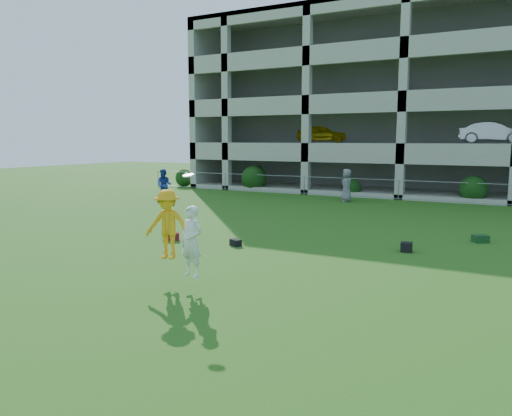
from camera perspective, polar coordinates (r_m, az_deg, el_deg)
The scene contains 11 objects.
ground at distance 12.95m, azimuth -3.23°, elevation -7.99°, with size 100.00×100.00×0.00m, color #235114.
bystander_a at distance 29.25m, azimuth -10.46°, elevation 2.60°, with size 0.89×0.70×1.84m, color #21369B.
bystander_c at distance 28.86m, azimuth 10.31°, elevation 2.57°, with size 0.91×0.60×1.87m, color slate.
bag_red_a at distance 17.83m, azimuth -9.69°, elevation -3.23°, with size 0.55×0.30×0.28m, color #5D1014.
bag_black_b at distance 16.72m, azimuth -2.35°, elevation -3.97°, with size 0.40×0.25×0.22m, color black.
bag_green_c at distance 18.91m, azimuth 24.25°, elevation -3.22°, with size 0.50×0.35×0.26m, color #153918.
crate_d at distance 16.53m, azimuth 16.82°, elevation -4.30°, with size 0.35×0.35×0.30m, color black.
frisbee_contest at distance 12.29m, azimuth -9.42°, elevation -2.31°, with size 1.89×1.00×2.40m.
parking_garage at distance 38.92m, azimuth 19.15°, elevation 11.09°, with size 30.00×14.00×12.00m.
fence at distance 30.44m, azimuth 15.97°, elevation 2.05°, with size 36.06×0.06×1.20m.
shrub_row at distance 30.41m, azimuth 24.81°, elevation 3.32°, with size 34.38×2.52×3.50m.
Camera 1 is at (6.59, -10.58, 3.54)m, focal length 35.00 mm.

